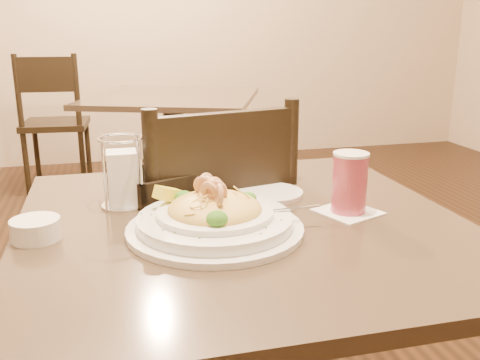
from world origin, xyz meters
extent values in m
cube|color=brown|center=(0.00, 0.00, 0.70)|extent=(0.90, 0.90, 0.03)
cylinder|color=black|center=(0.12, 2.06, 0.01)|extent=(0.52, 0.52, 0.03)
cylinder|color=black|center=(0.12, 2.06, 0.36)|extent=(0.12, 0.12, 0.66)
cube|color=brown|center=(0.12, 2.06, 0.70)|extent=(1.16, 1.16, 0.03)
cube|color=black|center=(-0.03, 0.37, 0.45)|extent=(0.50, 0.50, 0.04)
cylinder|color=black|center=(0.11, 0.58, 0.21)|extent=(0.04, 0.04, 0.43)
cylinder|color=black|center=(-0.25, 0.50, 0.21)|extent=(0.04, 0.04, 0.43)
cylinder|color=black|center=(0.18, 0.23, 0.21)|extent=(0.04, 0.04, 0.43)
cylinder|color=black|center=(0.18, 0.23, 0.70)|extent=(0.04, 0.04, 0.46)
cylinder|color=black|center=(-0.17, 0.15, 0.70)|extent=(0.04, 0.04, 0.46)
cube|color=black|center=(0.01, 0.19, 0.80)|extent=(0.36, 0.11, 0.22)
cube|color=black|center=(-0.59, 2.81, 0.45)|extent=(0.45, 0.45, 0.04)
cylinder|color=black|center=(-0.40, 2.97, 0.21)|extent=(0.04, 0.04, 0.43)
cylinder|color=black|center=(-0.76, 3.00, 0.21)|extent=(0.04, 0.04, 0.43)
cylinder|color=black|center=(-0.43, 2.61, 0.21)|extent=(0.04, 0.04, 0.43)
cylinder|color=black|center=(-0.79, 2.64, 0.21)|extent=(0.04, 0.04, 0.43)
cylinder|color=black|center=(-0.43, 2.61, 0.70)|extent=(0.04, 0.04, 0.46)
cylinder|color=black|center=(-0.79, 2.64, 0.70)|extent=(0.04, 0.04, 0.46)
cube|color=black|center=(-0.61, 2.63, 0.80)|extent=(0.36, 0.06, 0.22)
cylinder|color=white|center=(-0.07, -0.05, 0.72)|extent=(0.34, 0.34, 0.01)
cylinder|color=white|center=(-0.07, -0.05, 0.74)|extent=(0.30, 0.30, 0.02)
cylinder|color=white|center=(-0.07, -0.05, 0.76)|extent=(0.22, 0.22, 0.01)
ellipsoid|color=#DAB44F|center=(-0.07, -0.05, 0.76)|extent=(0.18, 0.18, 0.06)
cube|color=#FFFB35|center=(-0.15, 0.02, 0.78)|extent=(0.07, 0.06, 0.04)
cube|color=silver|center=(0.08, -0.06, 0.76)|extent=(0.13, 0.02, 0.01)
cube|color=silver|center=(0.01, -0.06, 0.76)|extent=(0.03, 0.02, 0.00)
torus|color=#DAB44F|center=(-0.08, -0.07, 0.79)|extent=(0.06, 0.06, 0.02)
torus|color=#DAB44F|center=(-0.09, -0.05, 0.79)|extent=(0.03, 0.03, 0.02)
torus|color=#DAB44F|center=(-0.05, 0.01, 0.77)|extent=(0.05, 0.05, 0.03)
torus|color=#DAB44F|center=(-0.05, -0.09, 0.77)|extent=(0.06, 0.06, 0.03)
torus|color=#DAB44F|center=(-0.08, -0.07, 0.78)|extent=(0.05, 0.05, 0.02)
torus|color=#DAB44F|center=(-0.05, -0.05, 0.79)|extent=(0.05, 0.05, 0.02)
torus|color=#DAB44F|center=(-0.08, -0.06, 0.78)|extent=(0.03, 0.03, 0.01)
torus|color=#DAB44F|center=(-0.01, -0.05, 0.79)|extent=(0.05, 0.06, 0.04)
torus|color=#DAB44F|center=(-0.05, 0.01, 0.79)|extent=(0.04, 0.05, 0.03)
torus|color=#DAB44F|center=(-0.10, -0.04, 0.77)|extent=(0.07, 0.05, 0.05)
torus|color=#DAB44F|center=(-0.07, -0.05, 0.78)|extent=(0.05, 0.05, 0.02)
torus|color=#DAB44F|center=(-0.10, -0.09, 0.79)|extent=(0.05, 0.05, 0.02)
torus|color=#DAB44F|center=(-0.08, -0.10, 0.79)|extent=(0.06, 0.05, 0.04)
torus|color=#DAB44F|center=(-0.12, -0.10, 0.77)|extent=(0.04, 0.04, 0.02)
torus|color=#DAB44F|center=(-0.06, -0.03, 0.79)|extent=(0.04, 0.04, 0.03)
torus|color=#EAA873|center=(-0.07, -0.07, 0.80)|extent=(0.05, 0.04, 0.04)
torus|color=#EAA873|center=(-0.07, -0.10, 0.80)|extent=(0.02, 0.04, 0.04)
torus|color=#EAA873|center=(-0.08, -0.02, 0.80)|extent=(0.05, 0.04, 0.04)
torus|color=#EAA873|center=(-0.07, -0.05, 0.80)|extent=(0.05, 0.03, 0.04)
torus|color=#EAA873|center=(-0.08, -0.04, 0.80)|extent=(0.04, 0.05, 0.04)
torus|color=#EAA873|center=(-0.07, -0.05, 0.80)|extent=(0.04, 0.04, 0.04)
torus|color=#EAA873|center=(-0.08, -0.07, 0.80)|extent=(0.04, 0.05, 0.04)
torus|color=#EAA873|center=(-0.08, -0.03, 0.80)|extent=(0.05, 0.04, 0.04)
ellipsoid|color=#2A6216|center=(0.00, -0.03, 0.77)|extent=(0.03, 0.03, 0.02)
ellipsoid|color=#2A6216|center=(-0.12, 0.01, 0.77)|extent=(0.04, 0.04, 0.03)
ellipsoid|color=#2A6216|center=(-0.08, -0.13, 0.77)|extent=(0.04, 0.04, 0.03)
cube|color=#266619|center=(-0.19, -0.02, 0.75)|extent=(0.00, 0.00, 0.00)
cube|color=#266619|center=(0.02, 0.05, 0.75)|extent=(0.00, 0.00, 0.00)
cube|color=#266619|center=(-0.20, -0.01, 0.75)|extent=(0.00, 0.00, 0.00)
cube|color=#266619|center=(-0.16, -0.12, 0.75)|extent=(0.00, 0.00, 0.00)
cube|color=#266619|center=(0.05, -0.02, 0.75)|extent=(0.00, 0.00, 0.00)
cube|color=#266619|center=(-0.17, -0.11, 0.75)|extent=(0.00, 0.00, 0.00)
cube|color=#266619|center=(0.01, 0.04, 0.75)|extent=(0.00, 0.00, 0.00)
cube|color=#266619|center=(-0.01, -0.17, 0.75)|extent=(0.00, 0.00, 0.00)
cube|color=#266619|center=(-0.04, 0.09, 0.75)|extent=(0.00, 0.00, 0.00)
cube|color=#266619|center=(-0.12, 0.07, 0.75)|extent=(0.00, 0.00, 0.00)
cube|color=#266619|center=(-0.11, 0.06, 0.75)|extent=(0.00, 0.00, 0.00)
cube|color=#266619|center=(-0.07, 0.08, 0.75)|extent=(0.00, 0.00, 0.00)
cube|color=#266619|center=(0.05, -0.11, 0.75)|extent=(0.00, 0.00, 0.00)
cube|color=#266619|center=(-0.12, -0.16, 0.75)|extent=(0.00, 0.00, 0.00)
cube|color=#266619|center=(0.05, -0.02, 0.75)|extent=(0.00, 0.00, 0.00)
cube|color=#266619|center=(0.01, -0.14, 0.75)|extent=(0.00, 0.00, 0.00)
cube|color=#266619|center=(-0.08, 0.07, 0.75)|extent=(0.00, 0.00, 0.00)
cube|color=white|center=(0.23, -0.01, 0.72)|extent=(0.15, 0.15, 0.00)
cylinder|color=#B94153|center=(0.23, -0.01, 0.78)|extent=(0.07, 0.07, 0.13)
cylinder|color=white|center=(0.23, -0.01, 0.84)|extent=(0.08, 0.08, 0.01)
cube|color=black|center=(-0.14, 0.22, 0.72)|extent=(0.26, 0.24, 0.02)
cube|color=black|center=(-0.05, 0.26, 0.75)|extent=(0.08, 0.16, 0.04)
cube|color=black|center=(-0.23, 0.18, 0.75)|extent=(0.08, 0.16, 0.04)
cube|color=black|center=(-0.17, 0.29, 0.75)|extent=(0.20, 0.10, 0.04)
cube|color=black|center=(-0.10, 0.15, 0.75)|extent=(0.20, 0.10, 0.04)
cylinder|color=silver|center=(-0.23, 0.15, 0.72)|extent=(0.10, 0.10, 0.01)
torus|color=silver|center=(-0.23, 0.15, 0.87)|extent=(0.10, 0.10, 0.01)
cube|color=white|center=(-0.23, 0.15, 0.78)|extent=(0.07, 0.07, 0.12)
cylinder|color=silver|center=(-0.27, 0.11, 0.80)|extent=(0.01, 0.01, 0.15)
cylinder|color=silver|center=(-0.19, 0.11, 0.80)|extent=(0.01, 0.01, 0.15)
cylinder|color=silver|center=(-0.27, 0.19, 0.80)|extent=(0.01, 0.01, 0.15)
cylinder|color=silver|center=(-0.19, 0.19, 0.80)|extent=(0.01, 0.01, 0.15)
cylinder|color=white|center=(0.11, 0.15, 0.72)|extent=(0.17, 0.17, 0.01)
cylinder|color=white|center=(-0.40, -0.01, 0.74)|extent=(0.10, 0.10, 0.04)
camera|label=1|loc=(-0.26, -1.00, 1.10)|focal=40.00mm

